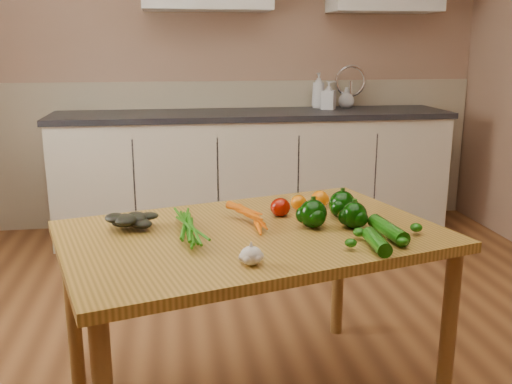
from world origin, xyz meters
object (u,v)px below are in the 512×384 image
object	(u,v)px
table	(253,252)
pepper_b	(342,205)
garlic_bulb	(251,256)
tomato_b	(299,202)
pepper_c	(354,215)
soap_bottle_b	(329,95)
carrot_bunch	(233,220)
zucchini_a	(388,230)
soap_bottle_a	(318,90)
leafy_greens	(134,217)
zucchini_b	(377,242)
pepper_a	(313,214)
tomato_a	(280,207)
soap_bottle_c	(346,98)
tomato_c	(320,199)

from	to	relation	value
table	pepper_b	distance (m)	0.41
garlic_bulb	tomato_b	world-z (taller)	tomato_b
pepper_b	pepper_c	size ratio (longest dim) A/B	1.09
soap_bottle_b	pepper_b	world-z (taller)	soap_bottle_b
table	carrot_bunch	xyz separation A→B (m)	(-0.07, 0.04, 0.11)
zucchini_a	soap_bottle_a	bearing A→B (deg)	81.08
soap_bottle_b	leafy_greens	distance (m)	2.51
soap_bottle_a	zucchini_b	xyz separation A→B (m)	(-0.47, -2.57, -0.30)
soap_bottle_b	zucchini_a	xyz separation A→B (m)	(-0.44, -2.35, -0.27)
pepper_a	tomato_a	distance (m)	0.18
table	soap_bottle_b	xyz separation A→B (m)	(0.89, 2.21, 0.37)
soap_bottle_c	tomato_b	world-z (taller)	soap_bottle_c
tomato_c	pepper_a	bearing A→B (deg)	-110.22
leafy_greens	tomato_b	size ratio (longest dim) A/B	2.90
leafy_greens	zucchini_b	bearing A→B (deg)	-22.70
garlic_bulb	pepper_b	size ratio (longest dim) A/B	0.66
tomato_b	zucchini_a	distance (m)	0.45
carrot_bunch	leafy_greens	world-z (taller)	leafy_greens
soap_bottle_b	tomato_c	size ratio (longest dim) A/B	2.74
soap_bottle_c	zucchini_a	size ratio (longest dim) A/B	0.71
pepper_c	zucchini_a	xyz separation A→B (m)	(0.08, -0.12, -0.02)
soap_bottle_a	pepper_c	xyz separation A→B (m)	(-0.47, -2.34, -0.27)
table	zucchini_b	bearing A→B (deg)	-48.85
table	pepper_a	bearing A→B (deg)	-12.28
tomato_b	garlic_bulb	bearing A→B (deg)	-115.80
tomato_b	pepper_b	bearing A→B (deg)	-43.34
zucchini_a	carrot_bunch	bearing A→B (deg)	161.00
carrot_bunch	zucchini_b	size ratio (longest dim) A/B	1.42
soap_bottle_c	zucchini_b	bearing A→B (deg)	-127.05
zucchini_b	garlic_bulb	bearing A→B (deg)	-170.17
soap_bottle_a	leafy_greens	xyz separation A→B (m)	(-1.26, -2.24, -0.27)
soap_bottle_b	soap_bottle_c	xyz separation A→B (m)	(0.16, 0.08, -0.03)
pepper_c	tomato_a	bearing A→B (deg)	141.78
zucchini_b	pepper_c	bearing A→B (deg)	90.69
garlic_bulb	zucchini_a	bearing A→B (deg)	19.82
garlic_bulb	zucchini_b	bearing A→B (deg)	9.83
pepper_a	tomato_b	xyz separation A→B (m)	(-0.00, 0.24, -0.02)
soap_bottle_b	zucchini_b	xyz separation A→B (m)	(-0.52, -2.46, -0.27)
pepper_c	pepper_a	bearing A→B (deg)	168.59
garlic_bulb	zucchini_a	size ratio (longest dim) A/B	0.32
table	tomato_c	xyz separation A→B (m)	(0.32, 0.27, 0.11)
tomato_c	zucchini_b	distance (m)	0.52
table	soap_bottle_a	size ratio (longest dim) A/B	5.71
pepper_a	pepper_c	bearing A→B (deg)	-11.41
pepper_b	tomato_b	distance (m)	0.20
carrot_bunch	garlic_bulb	xyz separation A→B (m)	(0.02, -0.36, -0.00)
soap_bottle_a	tomato_c	distance (m)	2.14
pepper_b	zucchini_b	bearing A→B (deg)	-88.78
leafy_greens	zucchini_a	distance (m)	0.91
pepper_a	garlic_bulb	bearing A→B (deg)	-129.60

